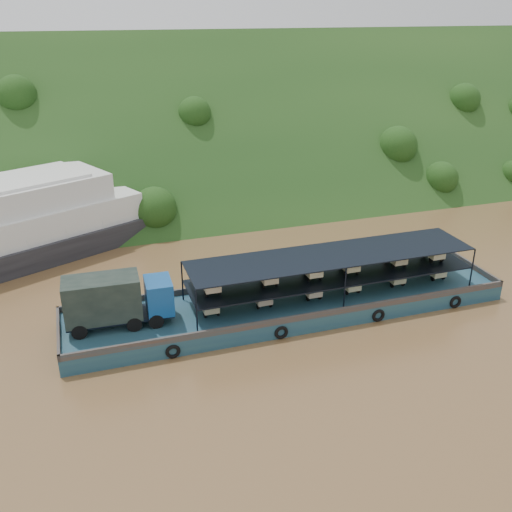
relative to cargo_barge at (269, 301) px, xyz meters
name	(u,v)px	position (x,y,z in m)	size (l,w,h in m)	color
ground	(290,302)	(2.42, 1.52, -1.27)	(160.00, 160.00, 0.00)	brown
hillside	(195,184)	(2.42, 37.52, -1.27)	(140.00, 28.00, 28.00)	#143513
cargo_barge	(269,301)	(0.00, 0.00, 0.00)	(35.00, 7.18, 5.06)	#16364F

